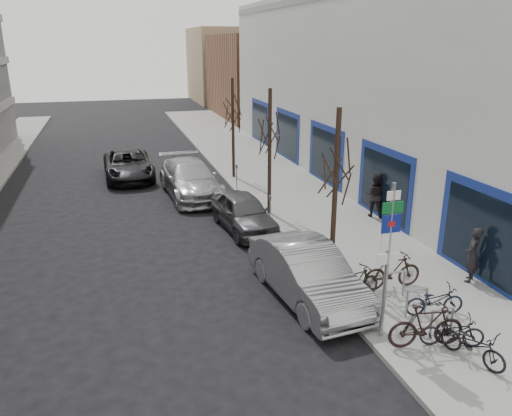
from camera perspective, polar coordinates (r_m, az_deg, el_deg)
ground at (r=12.72m, az=4.15°, el=-16.51°), size 120.00×120.00×0.00m
sidewalk_east at (r=22.57m, az=6.10°, el=-0.28°), size 5.00×70.00×0.15m
commercial_building at (r=33.14m, az=23.20°, el=13.06°), size 20.00×32.00×10.00m
brick_building_far at (r=52.58m, az=2.43°, el=14.83°), size 12.00×14.00×8.00m
tan_building_far at (r=67.05m, az=-1.40°, el=16.04°), size 13.00×12.00×9.00m
highway_sign_pole at (r=12.47m, az=14.87°, el=-4.93°), size 0.55×0.10×4.20m
bike_rack at (r=14.41m, az=17.90°, el=-9.87°), size 0.66×2.26×0.83m
tree_near at (r=15.02m, az=9.24°, el=6.01°), size 1.80×1.80×5.50m
tree_mid at (r=20.97m, az=1.60°, el=9.72°), size 1.80×1.80×5.50m
tree_far at (r=27.18m, az=-2.68°, el=11.70°), size 1.80×1.80×5.50m
meter_front at (r=15.41m, az=7.90°, el=-6.12°), size 0.10×0.08×1.27m
meter_mid at (r=20.19m, az=1.60°, el=0.07°), size 0.10×0.08×1.27m
meter_back at (r=25.27m, az=-2.22°, el=3.84°), size 0.10×0.08×1.27m
bike_near_left at (r=13.02m, az=23.59°, el=-13.84°), size 1.04×1.72×1.01m
bike_near_right at (r=13.12m, az=18.90°, el=-12.58°), size 1.99×0.89×1.17m
bike_mid_curb at (r=14.64m, az=19.77°, el=-9.67°), size 1.69×0.76×1.00m
bike_mid_inner at (r=14.68m, az=11.18°, el=-8.53°), size 1.90×0.95×1.11m
bike_far_curb at (r=13.41m, az=21.54°, el=-12.72°), size 1.62×0.99×0.95m
bike_far_inner at (r=15.68m, az=15.32°, el=-6.94°), size 1.91×0.60×1.15m
parked_car_front at (r=14.82m, az=5.87°, el=-7.43°), size 2.28×5.22×1.67m
parked_car_mid at (r=20.16m, az=-1.44°, el=-0.48°), size 2.16×4.51×1.48m
parked_car_back at (r=24.88m, az=-7.51°, el=3.32°), size 2.77×6.06×1.72m
lane_car at (r=28.84m, az=-14.39°, el=4.80°), size 2.71×5.60×1.54m
pedestrian_near at (r=16.85m, az=23.51°, el=-4.92°), size 0.76×0.75×1.77m
pedestrian_far at (r=21.81m, az=13.47°, el=1.46°), size 0.84×0.82×1.90m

